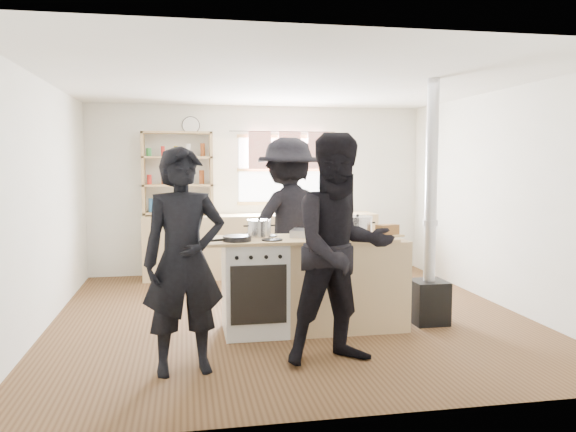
# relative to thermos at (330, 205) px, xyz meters

# --- Properties ---
(ground) EXTENTS (5.00, 5.00, 0.01)m
(ground) POSITION_rel_thermos_xyz_m (-1.03, -2.22, -1.04)
(ground) COLOR brown
(ground) RESTS_ON ground
(back_counter) EXTENTS (3.40, 0.55, 0.90)m
(back_counter) POSITION_rel_thermos_xyz_m (-1.03, 0.00, -0.58)
(back_counter) COLOR #D3B67F
(back_counter) RESTS_ON ground
(shelving_unit) EXTENTS (1.00, 0.28, 1.20)m
(shelving_unit) POSITION_rel_thermos_xyz_m (-2.23, 0.12, 0.48)
(shelving_unit) COLOR tan
(shelving_unit) RESTS_ON back_counter
(thermos) EXTENTS (0.10, 0.10, 0.27)m
(thermos) POSITION_rel_thermos_xyz_m (0.00, 0.00, 0.00)
(thermos) COLOR silver
(thermos) RESTS_ON back_counter
(cooking_island) EXTENTS (1.97, 0.64, 0.93)m
(cooking_island) POSITION_rel_thermos_xyz_m (-0.88, -2.77, -0.57)
(cooking_island) COLOR white
(cooking_island) RESTS_ON ground
(skillet_greens) EXTENTS (0.36, 0.36, 0.05)m
(skillet_greens) POSITION_rel_thermos_xyz_m (-1.66, -2.91, -0.07)
(skillet_greens) COLOR black
(skillet_greens) RESTS_ON cooking_island
(roast_tray) EXTENTS (0.38, 0.37, 0.07)m
(roast_tray) POSITION_rel_thermos_xyz_m (-0.94, -2.71, -0.06)
(roast_tray) COLOR silver
(roast_tray) RESTS_ON cooking_island
(stockpot_stove) EXTENTS (0.24, 0.24, 0.19)m
(stockpot_stove) POSITION_rel_thermos_xyz_m (-1.41, -2.65, -0.02)
(stockpot_stove) COLOR #B4B4B6
(stockpot_stove) RESTS_ON cooking_island
(stockpot_counter) EXTENTS (0.30, 0.30, 0.22)m
(stockpot_counter) POSITION_rel_thermos_xyz_m (-0.44, -2.76, -0.00)
(stockpot_counter) COLOR silver
(stockpot_counter) RESTS_ON cooking_island
(bread_board) EXTENTS (0.33, 0.28, 0.12)m
(bread_board) POSITION_rel_thermos_xyz_m (-0.16, -2.86, -0.05)
(bread_board) COLOR tan
(bread_board) RESTS_ON cooking_island
(flue_heater) EXTENTS (0.35, 0.35, 2.50)m
(flue_heater) POSITION_rel_thermos_xyz_m (0.33, -2.78, -0.37)
(flue_heater) COLOR black
(flue_heater) RESTS_ON ground
(person_near_left) EXTENTS (0.71, 0.52, 1.79)m
(person_near_left) POSITION_rel_thermos_xyz_m (-2.15, -3.70, -0.14)
(person_near_left) COLOR black
(person_near_left) RESTS_ON ground
(person_near_right) EXTENTS (1.02, 0.84, 1.91)m
(person_near_right) POSITION_rel_thermos_xyz_m (-0.88, -3.71, -0.08)
(person_near_right) COLOR black
(person_near_right) RESTS_ON ground
(person_far) EXTENTS (1.42, 1.09, 1.94)m
(person_far) POSITION_rel_thermos_xyz_m (-0.97, -1.82, -0.06)
(person_far) COLOR black
(person_far) RESTS_ON ground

